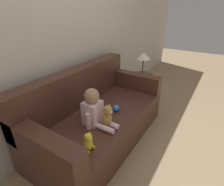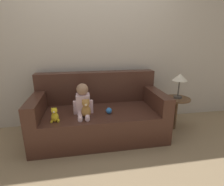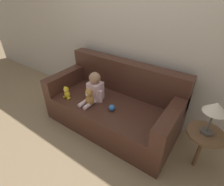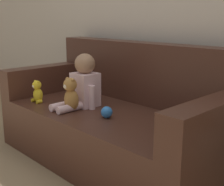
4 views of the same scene
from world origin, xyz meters
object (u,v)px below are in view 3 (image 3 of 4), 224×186
couch (114,105)px  toy_ball (112,108)px  plush_toy_side (67,93)px  side_table (210,122)px  teddy_bear_brown (90,97)px  person_baby (94,89)px

couch → toy_ball: (0.11, -0.21, 0.14)m
plush_toy_side → side_table: 1.80m
side_table → toy_ball: bearing=-172.9°
toy_ball → side_table: bearing=7.1°
teddy_bear_brown → toy_ball: teddy_bear_brown is taller
toy_ball → couch: bearing=117.8°
couch → person_baby: size_ratio=4.45×
toy_ball → plush_toy_side: bearing=-169.3°
person_baby → toy_ball: 0.37m
person_baby → toy_ball: (0.34, -0.07, -0.13)m
person_baby → side_table: (1.42, 0.06, 0.08)m
toy_ball → side_table: side_table is taller
teddy_bear_brown → toy_ball: size_ratio=3.08×
plush_toy_side → toy_ball: 0.70m
person_baby → toy_ball: size_ratio=5.03×
couch → plush_toy_side: size_ratio=10.02×
couch → teddy_bear_brown: (-0.19, -0.29, 0.22)m
teddy_bear_brown → plush_toy_side: bearing=-171.7°
couch → person_baby: 0.38m
couch → teddy_bear_brown: couch is taller
plush_toy_side → person_baby: bearing=30.0°
person_baby → toy_ball: bearing=-11.6°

